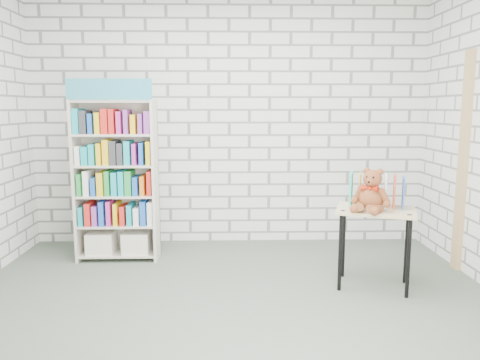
{
  "coord_description": "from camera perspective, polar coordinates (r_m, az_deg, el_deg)",
  "views": [
    {
      "loc": [
        -0.01,
        -3.42,
        1.57
      ],
      "look_at": [
        0.1,
        0.95,
        0.89
      ],
      "focal_mm": 35.0,
      "sensor_mm": 36.0,
      "label": 1
    }
  ],
  "objects": [
    {
      "name": "display_table",
      "position": [
        4.24,
        16.18,
        -4.68
      ],
      "size": [
        0.76,
        0.64,
        0.7
      ],
      "color": "tan",
      "rests_on": "ground"
    },
    {
      "name": "room_shell",
      "position": [
        3.43,
        -1.26,
        12.41
      ],
      "size": [
        4.52,
        4.02,
        2.81
      ],
      "color": "silver",
      "rests_on": "ground"
    },
    {
      "name": "bookshelf",
      "position": [
        4.96,
        -14.81,
        0.11
      ],
      "size": [
        0.82,
        0.32,
        1.85
      ],
      "color": "beige",
      "rests_on": "ground"
    },
    {
      "name": "teddy_bear",
      "position": [
        4.09,
        15.7,
        -1.65
      ],
      "size": [
        0.35,
        0.34,
        0.36
      ],
      "color": "brown",
      "rests_on": "display_table"
    },
    {
      "name": "door_trim",
      "position": [
        4.94,
        25.53,
        1.91
      ],
      "size": [
        0.05,
        0.12,
        2.1
      ],
      "primitive_type": "cube",
      "color": "tan",
      "rests_on": "ground"
    },
    {
      "name": "ground",
      "position": [
        3.76,
        -1.17,
        -15.85
      ],
      "size": [
        4.5,
        4.5,
        0.0
      ],
      "primitive_type": "plane",
      "color": "#495548",
      "rests_on": "ground"
    },
    {
      "name": "table_books",
      "position": [
        4.3,
        16.33,
        -1.31
      ],
      "size": [
        0.5,
        0.33,
        0.27
      ],
      "color": "#2BBBA6",
      "rests_on": "display_table"
    }
  ]
}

